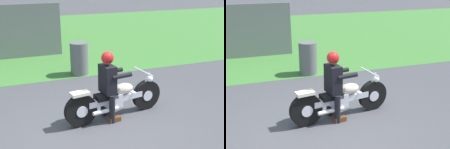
{
  "view_description": "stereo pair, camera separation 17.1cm",
  "coord_description": "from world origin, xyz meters",
  "views": [
    {
      "loc": [
        -1.48,
        -4.53,
        2.84
      ],
      "look_at": [
        0.5,
        0.77,
        0.85
      ],
      "focal_mm": 47.64,
      "sensor_mm": 36.0,
      "label": 1
    },
    {
      "loc": [
        -1.32,
        -4.58,
        2.84
      ],
      "look_at": [
        0.5,
        0.77,
        0.85
      ],
      "focal_mm": 47.64,
      "sensor_mm": 36.0,
      "label": 2
    }
  ],
  "objects": [
    {
      "name": "ground",
      "position": [
        0.0,
        0.0,
        0.0
      ],
      "size": [
        120.0,
        120.0,
        0.0
      ],
      "primitive_type": "plane",
      "color": "#424247"
    },
    {
      "name": "grass_verge",
      "position": [
        0.0,
        9.11,
        0.0
      ],
      "size": [
        60.0,
        12.0,
        0.01
      ],
      "primitive_type": "cube",
      "color": "#3D7533",
      "rests_on": "ground"
    },
    {
      "name": "motorcycle_lead",
      "position": [
        0.5,
        0.57,
        0.39
      ],
      "size": [
        2.16,
        0.7,
        0.88
      ],
      "rotation": [
        0.0,
        0.0,
        0.16
      ],
      "color": "black",
      "rests_on": "ground"
    },
    {
      "name": "rider_lead",
      "position": [
        0.34,
        0.54,
        0.82
      ],
      "size": [
        0.6,
        0.52,
        1.4
      ],
      "rotation": [
        0.0,
        0.0,
        0.16
      ],
      "color": "black",
      "rests_on": "ground"
    },
    {
      "name": "trash_can",
      "position": [
        0.49,
        3.41,
        0.46
      ],
      "size": [
        0.51,
        0.51,
        0.93
      ],
      "primitive_type": "cylinder",
      "color": "#595E5B",
      "rests_on": "ground"
    }
  ]
}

